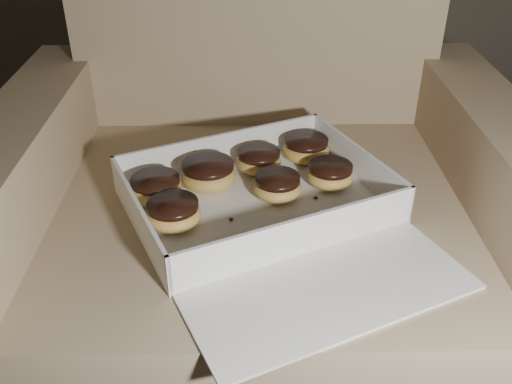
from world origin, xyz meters
name	(u,v)px	position (x,y,z in m)	size (l,w,h in m)	color
armchair	(259,233)	(0.97, 1.11, 0.30)	(0.90, 0.76, 0.94)	#917F5D
bakery_box	(269,212)	(0.98, 0.98, 0.44)	(0.55, 0.58, 0.07)	white
donut_a	(208,174)	(0.88, 1.07, 0.46)	(0.09, 0.09, 0.05)	#E1AE4E
donut_b	(330,174)	(1.09, 1.07, 0.45)	(0.08, 0.08, 0.04)	#E1AE4E
donut_c	(278,186)	(1.00, 1.03, 0.45)	(0.08, 0.08, 0.04)	#E1AE4E
donut_d	(259,160)	(0.97, 1.12, 0.45)	(0.08, 0.08, 0.04)	#E1AE4E
donut_e	(306,148)	(1.06, 1.16, 0.45)	(0.09, 0.09, 0.04)	#E1AE4E
donut_f	(156,188)	(0.80, 1.03, 0.45)	(0.08, 0.08, 0.04)	#E1AE4E
donut_g	(174,213)	(0.84, 0.96, 0.45)	(0.08, 0.08, 0.04)	#E1AE4E
crumb_a	(316,198)	(1.06, 1.03, 0.43)	(0.01, 0.01, 0.00)	black
crumb_b	(231,219)	(0.92, 0.97, 0.43)	(0.01, 0.01, 0.00)	black
crumb_c	(350,182)	(1.13, 1.08, 0.43)	(0.01, 0.01, 0.00)	black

